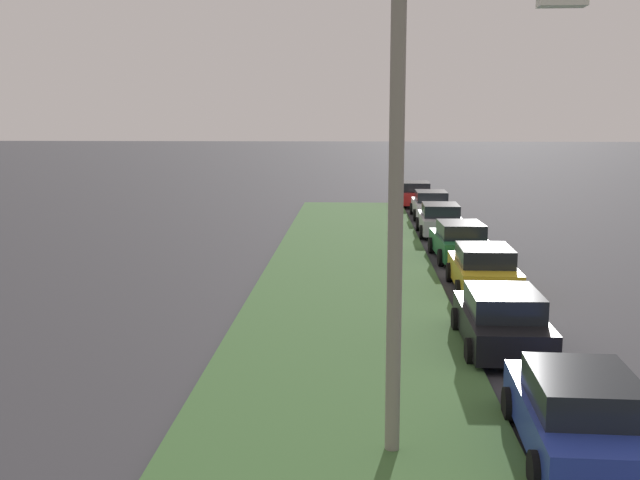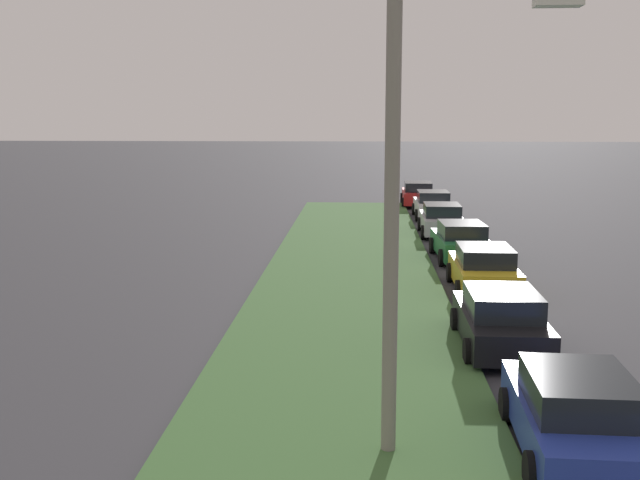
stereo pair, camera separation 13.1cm
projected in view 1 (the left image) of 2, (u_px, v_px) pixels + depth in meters
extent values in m
cube|color=#3D6633|center=(345.00, 347.00, 18.48)|extent=(60.00, 6.00, 0.12)
cube|color=#23389E|center=(578.00, 422.00, 12.70)|extent=(4.37, 1.97, 0.70)
cube|color=black|center=(583.00, 390.00, 12.40)|extent=(2.26, 1.69, 0.55)
cylinder|color=black|center=(509.00, 405.00, 14.15)|extent=(0.65, 0.25, 0.64)
cylinder|color=black|center=(611.00, 408.00, 13.99)|extent=(0.65, 0.25, 0.64)
cylinder|color=black|center=(537.00, 472.00, 11.49)|extent=(0.65, 0.25, 0.64)
cube|color=black|center=(501.00, 325.00, 18.51)|extent=(4.31, 1.83, 0.70)
cube|color=black|center=(504.00, 302.00, 18.21)|extent=(2.21, 1.62, 0.55)
cylinder|color=black|center=(456.00, 320.00, 19.93)|extent=(0.64, 0.23, 0.64)
cylinder|color=black|center=(527.00, 321.00, 19.83)|extent=(0.64, 0.23, 0.64)
cylinder|color=black|center=(470.00, 352.00, 17.27)|extent=(0.64, 0.23, 0.64)
cylinder|color=black|center=(552.00, 353.00, 17.17)|extent=(0.64, 0.23, 0.64)
cube|color=gold|center=(483.00, 273.00, 24.53)|extent=(4.32, 1.85, 0.70)
cube|color=black|center=(485.00, 255.00, 24.23)|extent=(2.22, 1.62, 0.55)
cylinder|color=black|center=(450.00, 272.00, 25.95)|extent=(0.64, 0.23, 0.64)
cylinder|color=black|center=(504.00, 273.00, 25.84)|extent=(0.64, 0.23, 0.64)
cylinder|color=black|center=(459.00, 290.00, 23.29)|extent=(0.64, 0.23, 0.64)
cylinder|color=black|center=(520.00, 291.00, 23.18)|extent=(0.64, 0.23, 0.64)
cube|color=#1E6B38|center=(460.00, 245.00, 29.87)|extent=(4.37, 1.96, 0.70)
cube|color=black|center=(461.00, 230.00, 29.57)|extent=(2.26, 1.68, 0.55)
cylinder|color=black|center=(431.00, 245.00, 31.25)|extent=(0.65, 0.24, 0.64)
cylinder|color=black|center=(476.00, 245.00, 31.23)|extent=(0.65, 0.24, 0.64)
cylinder|color=black|center=(441.00, 258.00, 28.59)|extent=(0.65, 0.24, 0.64)
cylinder|color=black|center=(490.00, 258.00, 28.57)|extent=(0.65, 0.24, 0.64)
cube|color=#B2B5BA|center=(440.00, 223.00, 35.92)|extent=(4.33, 1.87, 0.70)
cube|color=black|center=(441.00, 210.00, 35.63)|extent=(2.22, 1.63, 0.55)
cylinder|color=black|center=(418.00, 224.00, 37.35)|extent=(0.64, 0.23, 0.64)
cylinder|color=black|center=(456.00, 224.00, 37.24)|extent=(0.64, 0.23, 0.64)
cylinder|color=black|center=(422.00, 232.00, 34.69)|extent=(0.64, 0.23, 0.64)
cylinder|color=black|center=(463.00, 233.00, 34.58)|extent=(0.64, 0.23, 0.64)
cube|color=silver|center=(431.00, 207.00, 41.81)|extent=(4.31, 1.81, 0.70)
cube|color=black|center=(431.00, 196.00, 41.51)|extent=(2.21, 1.61, 0.55)
cylinder|color=black|center=(412.00, 209.00, 43.23)|extent=(0.64, 0.22, 0.64)
cylinder|color=black|center=(444.00, 209.00, 43.13)|extent=(0.64, 0.22, 0.64)
cylinder|color=black|center=(415.00, 215.00, 40.56)|extent=(0.64, 0.22, 0.64)
cylinder|color=black|center=(450.00, 215.00, 40.47)|extent=(0.64, 0.22, 0.64)
cube|color=red|center=(415.00, 196.00, 47.33)|extent=(4.34, 1.89, 0.70)
cube|color=black|center=(416.00, 186.00, 47.04)|extent=(2.23, 1.64, 0.55)
cylinder|color=black|center=(400.00, 198.00, 48.76)|extent=(0.64, 0.23, 0.64)
cylinder|color=black|center=(429.00, 198.00, 48.64)|extent=(0.64, 0.23, 0.64)
cylinder|color=black|center=(401.00, 203.00, 46.11)|extent=(0.64, 0.23, 0.64)
cylinder|color=black|center=(432.00, 203.00, 45.98)|extent=(0.64, 0.23, 0.64)
cylinder|color=gray|center=(395.00, 231.00, 12.18)|extent=(0.24, 0.24, 7.50)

